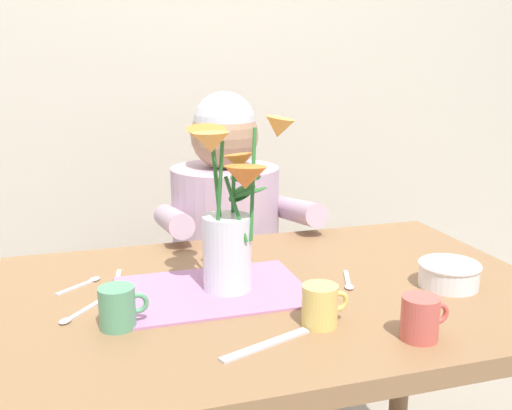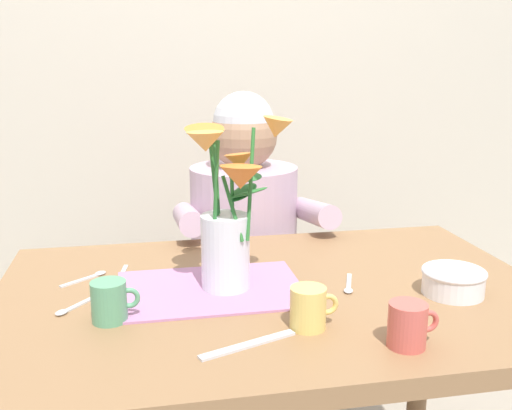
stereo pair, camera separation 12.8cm
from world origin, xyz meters
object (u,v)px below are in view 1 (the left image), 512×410
Objects in this scene: tea_cup at (118,307)px; ceramic_mug at (321,305)px; seated_person at (226,270)px; coffee_cup at (421,318)px; dinner_knife at (266,345)px; ceramic_bowl at (449,273)px; flower_vase at (229,211)px.

tea_cup is 1.00× the size of ceramic_mug.
ceramic_mug is at bearing -93.38° from seated_person.
coffee_cup is at bearing -83.89° from seated_person.
dinner_knife is (-0.14, -0.86, 0.18)m from seated_person.
coffee_cup is (0.15, -0.10, 0.00)m from ceramic_mug.
coffee_cup is (0.13, -0.91, 0.22)m from seated_person.
ceramic_mug is at bearing -164.29° from ceramic_bowl.
dinner_knife is 0.14m from ceramic_mug.
coffee_cup is at bearing -34.54° from ceramic_mug.
ceramic_mug is (-0.02, -0.81, 0.22)m from seated_person.
tea_cup is at bearing -155.39° from flower_vase.
tea_cup is at bearing -120.46° from seated_person.
coffee_cup reaches higher than ceramic_bowl.
tea_cup is at bearing 127.25° from dinner_knife.
flower_vase is 0.32m from dinner_knife.
seated_person is at bearing 114.77° from ceramic_bowl.
coffee_cup is at bearing -31.52° from dinner_knife.
dinner_knife is (-0.47, -0.15, -0.03)m from ceramic_bowl.
ceramic_mug is (0.12, 0.05, 0.04)m from dinner_knife.
ceramic_mug reaches higher than dinner_knife.
ceramic_mug is (-0.35, -0.10, 0.01)m from ceramic_bowl.
dinner_knife is at bearing -32.23° from tea_cup.
tea_cup is at bearing 164.38° from ceramic_mug.
dinner_knife is 2.04× the size of coffee_cup.
tea_cup is (-0.38, -0.71, 0.22)m from seated_person.
tea_cup is (-0.71, 0.00, 0.01)m from ceramic_bowl.
flower_vase is (-0.14, -0.60, 0.36)m from seated_person.
ceramic_mug is 0.18m from coffee_cup.
flower_vase is 4.07× the size of ceramic_mug.
ceramic_bowl is at bearing 45.31° from coffee_cup.
dinner_knife is 2.04× the size of ceramic_mug.
ceramic_bowl is 0.50m from dinner_knife.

